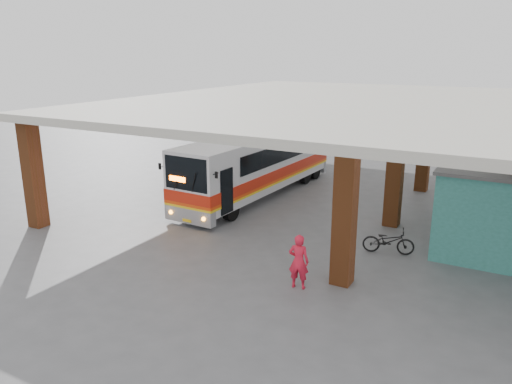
{
  "coord_description": "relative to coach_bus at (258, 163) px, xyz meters",
  "views": [
    {
      "loc": [
        7.43,
        -16.5,
        6.86
      ],
      "look_at": [
        -1.65,
        0.0,
        1.51
      ],
      "focal_mm": 35.0,
      "sensor_mm": 36.0,
      "label": 1
    }
  ],
  "objects": [
    {
      "name": "canopy_roof",
      "position": [
        4.34,
        2.29,
        2.88
      ],
      "size": [
        21.0,
        23.0,
        0.3
      ],
      "primitive_type": "cube",
      "color": "beige",
      "rests_on": "brick_columns"
    },
    {
      "name": "coach_bus",
      "position": [
        0.0,
        0.0,
        0.0
      ],
      "size": [
        2.81,
        11.26,
        3.25
      ],
      "rotation": [
        0.0,
        0.0,
        -0.04
      ],
      "color": "silver",
      "rests_on": "ground"
    },
    {
      "name": "red_chair",
      "position": [
        8.48,
        2.73,
        -1.27
      ],
      "size": [
        0.42,
        0.42,
        0.76
      ],
      "rotation": [
        0.0,
        0.0,
        0.06
      ],
      "color": "#AD1E12",
      "rests_on": "ground"
    },
    {
      "name": "brick_columns",
      "position": [
        5.27,
        0.79,
        0.56
      ],
      "size": [
        20.1,
        21.6,
        4.35
      ],
      "color": "brown",
      "rests_on": "ground"
    },
    {
      "name": "pedestrian",
      "position": [
        5.8,
        -8.15,
        -0.77
      ],
      "size": [
        0.67,
        0.5,
        1.69
      ],
      "primitive_type": "imported",
      "rotation": [
        0.0,
        0.0,
        3.3
      ],
      "color": "red",
      "rests_on": "ground"
    },
    {
      "name": "ground",
      "position": [
        3.84,
        -4.21,
        -1.62
      ],
      "size": [
        90.0,
        90.0,
        0.0
      ],
      "primitive_type": "plane",
      "color": "#515154",
      "rests_on": "ground"
    },
    {
      "name": "motorcycle",
      "position": [
        7.48,
        -4.22,
        -1.15
      ],
      "size": [
        1.86,
        1.03,
        0.93
      ],
      "primitive_type": "imported",
      "rotation": [
        0.0,
        0.0,
        1.82
      ],
      "color": "black",
      "rests_on": "ground"
    }
  ]
}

